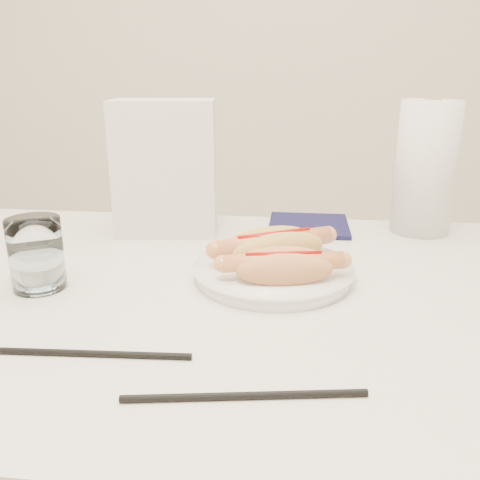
# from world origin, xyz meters

# --- Properties ---
(table) EXTENTS (1.20, 0.80, 0.75)m
(table) POSITION_xyz_m (0.00, 0.00, 0.69)
(table) COLOR silver
(table) RESTS_ON ground
(plate) EXTENTS (0.25, 0.25, 0.02)m
(plate) POSITION_xyz_m (0.12, 0.04, 0.76)
(plate) COLOR white
(plate) RESTS_ON table
(hotdog_left) EXTENTS (0.19, 0.14, 0.05)m
(hotdog_left) POSITION_xyz_m (0.12, 0.06, 0.80)
(hotdog_left) COLOR tan
(hotdog_left) RESTS_ON plate
(hotdog_right) EXTENTS (0.18, 0.09, 0.05)m
(hotdog_right) POSITION_xyz_m (0.14, -0.01, 0.79)
(hotdog_right) COLOR tan
(hotdog_right) RESTS_ON plate
(water_glass) EXTENTS (0.08, 0.08, 0.11)m
(water_glass) POSITION_xyz_m (-0.23, -0.03, 0.80)
(water_glass) COLOR white
(water_glass) RESTS_ON table
(chopstick_near) EXTENTS (0.25, 0.02, 0.01)m
(chopstick_near) POSITION_xyz_m (-0.08, -0.21, 0.75)
(chopstick_near) COLOR black
(chopstick_near) RESTS_ON table
(chopstick_far) EXTENTS (0.25, 0.05, 0.01)m
(chopstick_far) POSITION_xyz_m (0.11, -0.27, 0.75)
(chopstick_far) COLOR black
(chopstick_far) RESTS_ON table
(napkin_box) EXTENTS (0.21, 0.13, 0.26)m
(napkin_box) POSITION_xyz_m (-0.10, 0.27, 0.88)
(napkin_box) COLOR silver
(napkin_box) RESTS_ON table
(navy_napkin) EXTENTS (0.16, 0.16, 0.01)m
(navy_napkin) POSITION_xyz_m (0.18, 0.33, 0.75)
(navy_napkin) COLOR #111136
(navy_napkin) RESTS_ON table
(paper_towel_roll) EXTENTS (0.12, 0.12, 0.26)m
(paper_towel_roll) POSITION_xyz_m (0.41, 0.33, 0.88)
(paper_towel_roll) COLOR silver
(paper_towel_roll) RESTS_ON table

